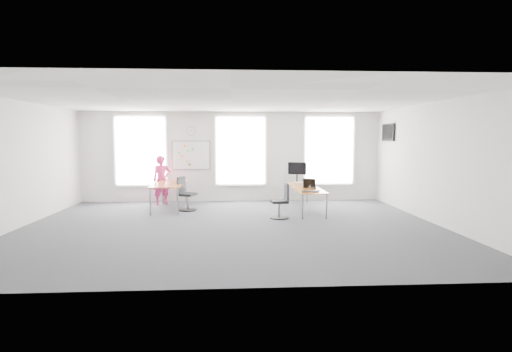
{
  "coord_description": "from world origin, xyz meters",
  "views": [
    {
      "loc": [
        0.01,
        -9.42,
        2.08
      ],
      "look_at": [
        0.65,
        1.2,
        1.1
      ],
      "focal_mm": 28.0,
      "sensor_mm": 36.0,
      "label": 1
    }
  ],
  "objects": [
    {
      "name": "tv",
      "position": [
        4.95,
        3.0,
        2.3
      ],
      "size": [
        0.06,
        0.9,
        0.55
      ],
      "primitive_type": "cube",
      "color": "black",
      "rests_on": "wall_right"
    },
    {
      "name": "chair_left",
      "position": [
        -1.35,
        2.25,
        0.43
      ],
      "size": [
        0.58,
        0.58,
        0.99
      ],
      "rotation": [
        0.0,
        0.0,
        1.17
      ],
      "color": "black",
      "rests_on": "ground"
    },
    {
      "name": "window_right",
      "position": [
        3.3,
        3.97,
        1.7
      ],
      "size": [
        1.6,
        0.06,
        2.2
      ],
      "primitive_type": "cube",
      "color": "white",
      "rests_on": "wall_back"
    },
    {
      "name": "whiteboard",
      "position": [
        -1.35,
        3.97,
        1.55
      ],
      "size": [
        1.2,
        0.03,
        0.9
      ],
      "primitive_type": "cube",
      "color": "white",
      "rests_on": "wall_back"
    },
    {
      "name": "wall_right",
      "position": [
        5.0,
        0.0,
        1.5
      ],
      "size": [
        0.0,
        10.0,
        10.0
      ],
      "primitive_type": "plane",
      "rotation": [
        1.57,
        0.0,
        -1.57
      ],
      "color": "silver",
      "rests_on": "ground"
    },
    {
      "name": "person",
      "position": [
        -2.23,
        3.38,
        0.78
      ],
      "size": [
        0.67,
        0.57,
        1.57
      ],
      "primitive_type": "imported",
      "rotation": [
        0.0,
        0.0,
        0.41
      ],
      "color": "#D0296B",
      "rests_on": "ground"
    },
    {
      "name": "paper_stack",
      "position": [
        2.03,
        2.4,
        0.74
      ],
      "size": [
        0.37,
        0.3,
        0.11
      ],
      "primitive_type": "cube",
      "rotation": [
        0.0,
        0.0,
        -0.16
      ],
      "color": "beige",
      "rests_on": "desk_right"
    },
    {
      "name": "window_mid",
      "position": [
        0.3,
        3.97,
        1.7
      ],
      "size": [
        1.6,
        0.06,
        2.2
      ],
      "primitive_type": "cube",
      "color": "white",
      "rests_on": "wall_back"
    },
    {
      "name": "mouse",
      "position": [
        2.34,
        1.15,
        0.7
      ],
      "size": [
        0.1,
        0.12,
        0.04
      ],
      "primitive_type": "ellipsoid",
      "rotation": [
        0.0,
        0.0,
        0.27
      ],
      "color": "black",
      "rests_on": "desk_right"
    },
    {
      "name": "wall_left",
      "position": [
        -5.0,
        0.0,
        1.5
      ],
      "size": [
        0.0,
        10.0,
        10.0
      ],
      "primitive_type": "plane",
      "rotation": [
        1.57,
        0.0,
        1.57
      ],
      "color": "silver",
      "rests_on": "ground"
    },
    {
      "name": "wall_back",
      "position": [
        0.0,
        4.0,
        1.5
      ],
      "size": [
        10.0,
        0.0,
        10.0
      ],
      "primitive_type": "plane",
      "rotation": [
        1.57,
        0.0,
        0.0
      ],
      "color": "silver",
      "rests_on": "ground"
    },
    {
      "name": "floor",
      "position": [
        0.0,
        0.0,
        0.0
      ],
      "size": [
        10.0,
        10.0,
        0.0
      ],
      "primitive_type": "plane",
      "color": "#29292E",
      "rests_on": "ground"
    },
    {
      "name": "wall_clock",
      "position": [
        -1.35,
        3.97,
        2.35
      ],
      "size": [
        0.3,
        0.04,
        0.3
      ],
      "primitive_type": "cylinder",
      "rotation": [
        1.57,
        0.0,
        0.0
      ],
      "color": "gray",
      "rests_on": "wall_back"
    },
    {
      "name": "wall_front",
      "position": [
        0.0,
        -4.0,
        1.5
      ],
      "size": [
        10.0,
        0.0,
        10.0
      ],
      "primitive_type": "plane",
      "rotation": [
        -1.57,
        0.0,
        0.0
      ],
      "color": "silver",
      "rests_on": "ground"
    },
    {
      "name": "keyboard",
      "position": [
        2.07,
        0.98,
        0.69
      ],
      "size": [
        0.45,
        0.18,
        0.02
      ],
      "primitive_type": "cube",
      "rotation": [
        0.0,
        0.0,
        0.05
      ],
      "color": "black",
      "rests_on": "desk_right"
    },
    {
      "name": "window_left",
      "position": [
        -3.0,
        3.97,
        1.7
      ],
      "size": [
        1.6,
        0.06,
        2.2
      ],
      "primitive_type": "cube",
      "color": "white",
      "rests_on": "wall_back"
    },
    {
      "name": "laptop_sleeve",
      "position": [
        2.22,
        1.84,
        0.82
      ],
      "size": [
        0.35,
        0.21,
        0.28
      ],
      "rotation": [
        0.0,
        0.0,
        -0.1
      ],
      "color": "black",
      "rests_on": "desk_right"
    },
    {
      "name": "lens_cap",
      "position": [
        2.23,
        1.48,
        0.69
      ],
      "size": [
        0.09,
        0.09,
        0.01
      ],
      "primitive_type": "cylinder",
      "rotation": [
        0.0,
        0.0,
        0.28
      ],
      "color": "black",
      "rests_on": "desk_right"
    },
    {
      "name": "chair_right",
      "position": [
        1.3,
        0.92,
        0.41
      ],
      "size": [
        0.5,
        0.5,
        0.93
      ],
      "rotation": [
        0.0,
        0.0,
        -1.48
      ],
      "color": "black",
      "rests_on": "ground"
    },
    {
      "name": "headphones",
      "position": [
        2.26,
        1.62,
        0.74
      ],
      "size": [
        0.2,
        0.1,
        0.11
      ],
      "rotation": [
        0.0,
        0.0,
        0.17
      ],
      "color": "black",
      "rests_on": "desk_right"
    },
    {
      "name": "desk_left",
      "position": [
        -1.86,
        2.53,
        0.72
      ],
      "size": [
        0.86,
        2.14,
        0.78
      ],
      "color": "#CD5D2B",
      "rests_on": "ground"
    },
    {
      "name": "ceiling",
      "position": [
        0.0,
        0.0,
        3.0
      ],
      "size": [
        10.0,
        10.0,
        0.0
      ],
      "primitive_type": "plane",
      "rotation": [
        3.14,
        0.0,
        0.0
      ],
      "color": "white",
      "rests_on": "ground"
    },
    {
      "name": "desk_right",
      "position": [
        2.16,
        2.09,
        0.64
      ],
      "size": [
        0.75,
        2.81,
        0.68
      ],
      "color": "#CD5D2B",
      "rests_on": "ground"
    },
    {
      "name": "monitor",
      "position": [
        2.1,
        3.28,
        1.08
      ],
      "size": [
        0.58,
        0.25,
        0.66
      ],
      "rotation": [
        0.0,
        0.0,
        -0.33
      ],
      "color": "black",
      "rests_on": "desk_right"
    }
  ]
}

